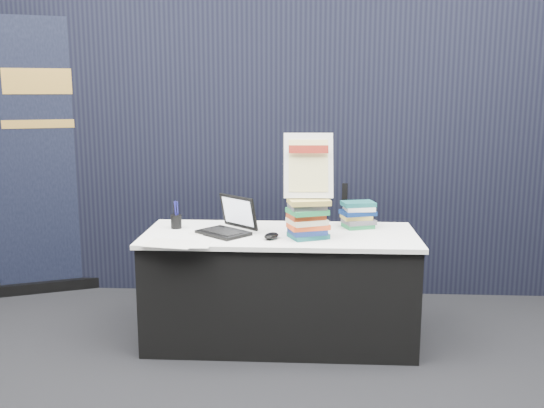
{
  "coord_description": "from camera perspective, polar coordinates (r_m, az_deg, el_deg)",
  "views": [
    {
      "loc": [
        0.17,
        -3.34,
        1.69
      ],
      "look_at": [
        -0.05,
        0.55,
        0.94
      ],
      "focal_mm": 40.0,
      "sensor_mm": 36.0,
      "label": 1
    }
  ],
  "objects": [
    {
      "name": "floor",
      "position": [
        3.75,
        0.35,
        -15.98
      ],
      "size": [
        8.0,
        8.0,
        0.0
      ],
      "primitive_type": "plane",
      "color": "black",
      "rests_on": "ground"
    },
    {
      "name": "book_stack_tall",
      "position": [
        3.85,
        3.39,
        -1.37
      ],
      "size": [
        0.28,
        0.25,
        0.26
      ],
      "rotation": [
        0.0,
        0.0,
        0.33
      ],
      "color": "#165354",
      "rests_on": "display_table"
    },
    {
      "name": "info_sign",
      "position": [
        3.83,
        3.45,
        3.56
      ],
      "size": [
        0.32,
        0.16,
        0.42
      ],
      "rotation": [
        0.0,
        0.0,
        0.05
      ],
      "color": "black",
      "rests_on": "book_stack_tall"
    },
    {
      "name": "brochure_mid",
      "position": [
        3.78,
        -9.52,
        -3.69
      ],
      "size": [
        0.34,
        0.27,
        0.0
      ],
      "primitive_type": "cube",
      "rotation": [
        0.0,
        0.0,
        -0.18
      ],
      "color": "silver",
      "rests_on": "display_table"
    },
    {
      "name": "stacking_chair",
      "position": [
        4.93,
        4.86,
        -2.98
      ],
      "size": [
        0.5,
        0.51,
        0.93
      ],
      "rotation": [
        0.0,
        0.0,
        -0.22
      ],
      "color": "black",
      "rests_on": "floor"
    },
    {
      "name": "brochure_right",
      "position": [
        4.04,
        -5.25,
        -2.66
      ],
      "size": [
        0.36,
        0.3,
        0.0
      ],
      "primitive_type": "cube",
      "rotation": [
        0.0,
        0.0,
        -0.32
      ],
      "color": "silver",
      "rests_on": "display_table"
    },
    {
      "name": "book_stack_short",
      "position": [
        4.18,
        8.1,
        -1.02
      ],
      "size": [
        0.24,
        0.2,
        0.18
      ],
      "rotation": [
        0.0,
        0.0,
        0.23
      ],
      "color": "#228148",
      "rests_on": "display_table"
    },
    {
      "name": "display_table",
      "position": [
        4.11,
        0.74,
        -7.82
      ],
      "size": [
        1.8,
        0.75,
        0.75
      ],
      "color": "black",
      "rests_on": "floor"
    },
    {
      "name": "mouse",
      "position": [
        3.84,
        -0.06,
        -3.02
      ],
      "size": [
        0.13,
        0.15,
        0.04
      ],
      "primitive_type": "ellipsoid",
      "rotation": [
        0.0,
        0.0,
        -0.42
      ],
      "color": "black",
      "rests_on": "display_table"
    },
    {
      "name": "laptop",
      "position": [
        4.01,
        -4.52,
        -1.92
      ],
      "size": [
        0.39,
        0.43,
        0.24
      ],
      "rotation": [
        0.0,
        0.0,
        -0.72
      ],
      "color": "black",
      "rests_on": "display_table"
    },
    {
      "name": "pen_cup",
      "position": [
        4.18,
        -9.01,
        -1.64
      ],
      "size": [
        0.09,
        0.09,
        0.09
      ],
      "primitive_type": "cylinder",
      "rotation": [
        0.0,
        0.0,
        -0.36
      ],
      "color": "black",
      "rests_on": "display_table"
    },
    {
      "name": "drape_partition",
      "position": [
        4.97,
        1.29,
        5.14
      ],
      "size": [
        6.0,
        0.08,
        2.4
      ],
      "primitive_type": "cube",
      "color": "black",
      "rests_on": "floor"
    },
    {
      "name": "pullup_banner",
      "position": [
        5.32,
        -20.09,
        2.7
      ],
      "size": [
        0.92,
        0.45,
        2.26
      ],
      "rotation": [
        0.0,
        0.0,
        0.39
      ],
      "color": "black",
      "rests_on": "floor"
    },
    {
      "name": "brochure_left",
      "position": [
        3.75,
        -7.88,
        -3.78
      ],
      "size": [
        0.28,
        0.2,
        0.0
      ],
      "primitive_type": "cube",
      "rotation": [
        0.0,
        0.0,
        0.03
      ],
      "color": "white",
      "rests_on": "display_table"
    },
    {
      "name": "wall_back",
      "position": [
        7.35,
        1.96,
        11.25
      ],
      "size": [
        8.0,
        0.02,
        3.5
      ],
      "primitive_type": "cube",
      "color": "#A9A69F",
      "rests_on": "floor"
    }
  ]
}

